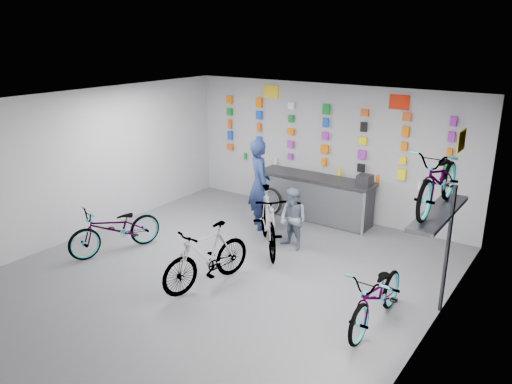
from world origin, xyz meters
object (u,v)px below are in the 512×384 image
Objects in this scene: bike_left at (115,229)px; clerk at (260,184)px; counter at (315,198)px; bike_center at (207,256)px; bike_service at (268,220)px; bike_right at (378,296)px; customer at (293,219)px.

clerk is (1.54, 2.64, 0.49)m from bike_left.
clerk is at bearing -122.64° from counter.
bike_left is at bearing -168.17° from bike_center.
bike_center is 1.80m from bike_service.
bike_center is 2.79m from clerk.
bike_service is (2.32, 1.79, 0.12)m from bike_left.
bike_right is at bearing -49.51° from counter.
clerk is (-0.76, 2.65, 0.44)m from bike_center.
bike_center is at bearing -88.51° from customer.
counter is 2.20× the size of customer.
bike_center reaches higher than counter.
bike_right is 2.88m from customer.
bike_service is 0.48m from customer.
clerk is 1.58× the size of customer.
bike_center reaches higher than bike_right.
counter is 4.41m from bike_left.
bike_right is (2.82, -3.31, -0.02)m from counter.
bike_left is 0.94× the size of clerk.
bike_right is at bearing -66.13° from bike_service.
bike_left is at bearing 177.05° from bike_service.
bike_right is 0.89× the size of bike_service.
bike_left reaches higher than bike_right.
bike_left is at bearing -120.93° from counter.
bike_service reaches higher than bike_left.
bike_center is 1.44× the size of customer.
bike_left is 1.04× the size of bike_center.
counter is 3.79m from bike_center.
counter is 1.43m from clerk.
bike_center is at bearing 146.51° from clerk.
bike_service is (0.03, 1.80, 0.07)m from bike_center.
clerk is at bearing 92.12° from bike_service.
counter is 1.39× the size of clerk.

